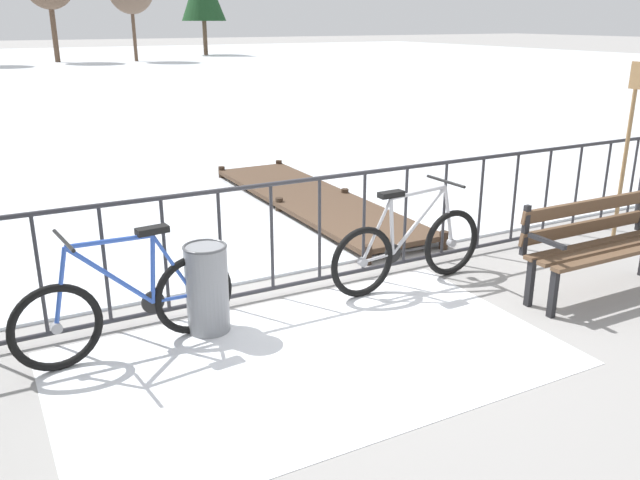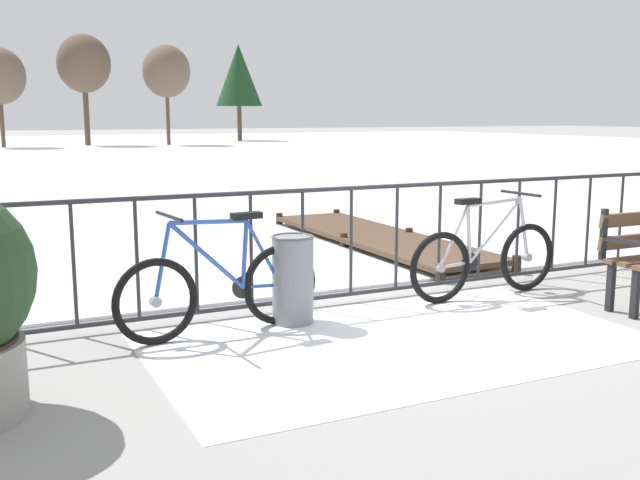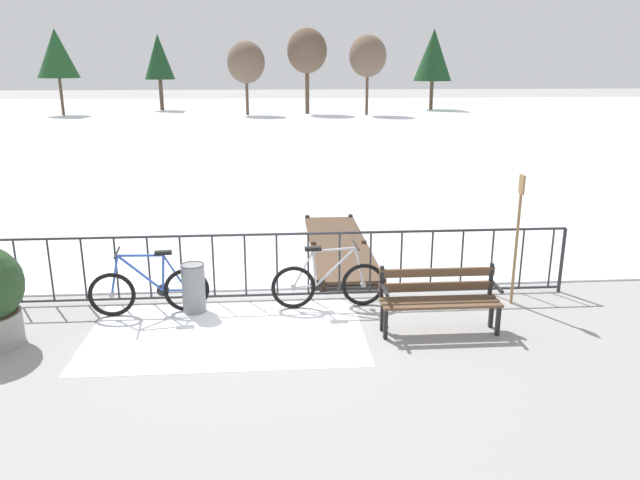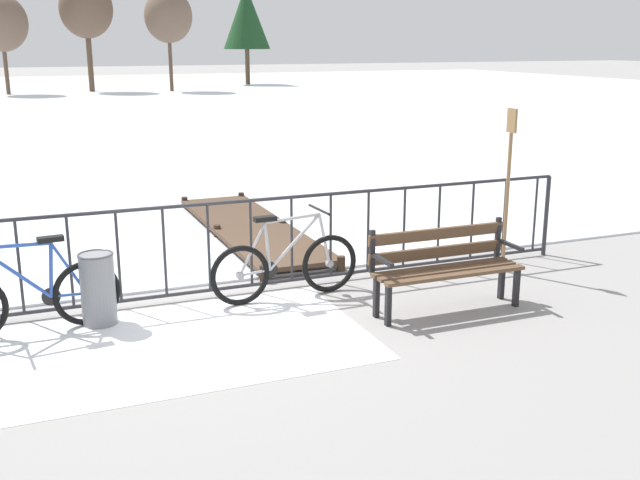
% 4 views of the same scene
% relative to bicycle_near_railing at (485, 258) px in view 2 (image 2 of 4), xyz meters
% --- Properties ---
extents(ground_plane, '(160.00, 160.00, 0.00)m').
position_rel_bicycle_near_railing_xyz_m(ground_plane, '(-0.76, 0.35, -0.37)').
color(ground_plane, gray).
extents(frozen_pond, '(80.00, 56.00, 0.03)m').
position_rel_bicycle_near_railing_xyz_m(frozen_pond, '(-0.76, 28.75, -0.35)').
color(frozen_pond, silver).
rests_on(frozen_pond, ground).
extents(snow_patch, '(3.71, 2.17, 0.01)m').
position_rel_bicycle_near_railing_xyz_m(snow_patch, '(-1.46, -0.85, -0.36)').
color(snow_patch, white).
rests_on(snow_patch, ground).
extents(railing_fence, '(9.06, 0.06, 1.07)m').
position_rel_bicycle_near_railing_xyz_m(railing_fence, '(-0.76, 0.35, 0.19)').
color(railing_fence, '#2D2D33').
rests_on(railing_fence, ground).
extents(bicycle_near_railing, '(1.71, 0.52, 0.97)m').
position_rel_bicycle_near_railing_xyz_m(bicycle_near_railing, '(0.00, 0.00, 0.00)').
color(bicycle_near_railing, black).
rests_on(bicycle_near_railing, ground).
extents(bicycle_second, '(1.71, 0.52, 0.97)m').
position_rel_bicycle_near_railing_xyz_m(bicycle_second, '(-2.60, -0.06, 0.00)').
color(bicycle_second, black).
rests_on(bicycle_second, ground).
extents(trash_bin, '(0.35, 0.35, 0.73)m').
position_rel_bicycle_near_railing_xyz_m(trash_bin, '(-1.98, -0.02, 0.00)').
color(trash_bin, gray).
rests_on(trash_bin, ground).
extents(wooden_dock, '(1.10, 4.39, 0.20)m').
position_rel_bicycle_near_railing_xyz_m(wooden_dock, '(0.46, 2.80, -0.25)').
color(wooden_dock, '#4C3828').
rests_on(wooden_dock, ground).
extents(tree_west_mid, '(2.95, 2.95, 6.13)m').
position_rel_bicycle_near_railing_xyz_m(tree_west_mid, '(11.71, 39.93, 3.79)').
color(tree_west_mid, brown).
rests_on(tree_west_mid, ground).
extents(tree_east_mid, '(2.83, 2.83, 5.96)m').
position_rel_bicycle_near_railing_xyz_m(tree_east_mid, '(1.72, 36.51, 4.00)').
color(tree_east_mid, brown).
rests_on(tree_east_mid, ground).
extents(tree_far_east, '(2.59, 2.59, 5.46)m').
position_rel_bicycle_near_railing_xyz_m(tree_far_east, '(5.86, 35.17, 3.65)').
color(tree_far_east, brown).
rests_on(tree_far_east, ground).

